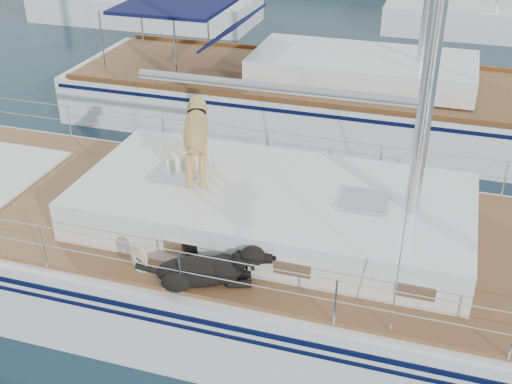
% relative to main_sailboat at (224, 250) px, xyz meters
% --- Properties ---
extents(ground, '(120.00, 120.00, 0.00)m').
position_rel_main_sailboat_xyz_m(ground, '(-0.09, 0.00, -0.68)').
color(ground, black).
rests_on(ground, ground).
extents(main_sailboat, '(12.00, 3.85, 14.01)m').
position_rel_main_sailboat_xyz_m(main_sailboat, '(0.00, 0.00, 0.00)').
color(main_sailboat, white).
rests_on(main_sailboat, ground).
extents(neighbor_sailboat, '(11.00, 3.50, 13.30)m').
position_rel_main_sailboat_xyz_m(neighbor_sailboat, '(-0.20, 6.50, -0.05)').
color(neighbor_sailboat, white).
rests_on(neighbor_sailboat, ground).
extents(bg_boat_west, '(8.00, 3.00, 11.65)m').
position_rel_main_sailboat_xyz_m(bg_boat_west, '(-8.09, 14.00, -0.23)').
color(bg_boat_west, white).
rests_on(bg_boat_west, ground).
extents(bg_boat_center, '(7.20, 3.00, 11.65)m').
position_rel_main_sailboat_xyz_m(bg_boat_center, '(3.91, 16.00, -0.23)').
color(bg_boat_center, white).
rests_on(bg_boat_center, ground).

